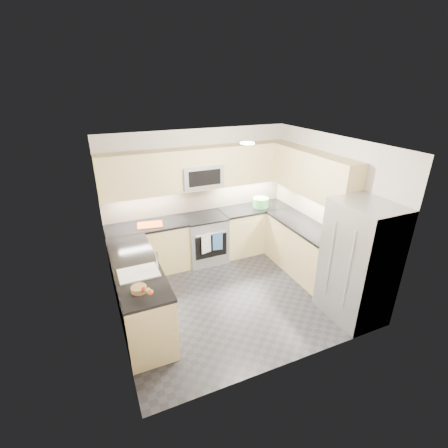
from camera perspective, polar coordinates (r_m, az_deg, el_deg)
floor at (r=5.57m, az=1.48°, el=-12.24°), size 3.60×3.20×0.00m
ceiling at (r=4.56m, az=1.82°, el=13.99°), size 3.60×3.20×0.02m
wall_back at (r=6.32m, az=-4.57°, el=5.06°), size 3.60×0.02×2.50m
wall_front at (r=3.73m, az=12.28°, el=-9.81°), size 3.60×0.02×2.50m
wall_left at (r=4.54m, az=-19.45°, el=-4.20°), size 0.02×3.20×2.50m
wall_right at (r=5.88m, az=17.75°, el=2.48°), size 0.02×3.20×2.50m
base_cab_back_left at (r=6.12m, az=-13.06°, el=-4.34°), size 1.42×0.60×0.90m
base_cab_back_right at (r=6.77m, az=5.23°, el=-0.91°), size 1.42×0.60×0.90m
base_cab_right at (r=6.13m, az=13.77°, el=-4.39°), size 0.60×1.70×0.90m
base_cab_peninsula at (r=4.97m, az=-14.68°, el=-11.78°), size 0.60×2.00×0.90m
countertop_back_left at (r=5.92m, az=-13.48°, el=-0.33°), size 1.42×0.63×0.04m
countertop_back_right at (r=6.59m, az=5.38°, el=2.80°), size 1.42×0.63×0.04m
countertop_right at (r=5.92m, az=14.22°, el=-0.39°), size 0.63×1.70×0.04m
countertop_peninsula at (r=4.72m, az=-15.28°, el=-7.13°), size 0.63×2.00×0.04m
upper_cab_back at (r=5.99m, az=-4.19°, el=9.77°), size 3.60×0.35×0.75m
upper_cab_right at (r=5.79m, az=15.37°, el=8.48°), size 0.35×1.95×0.75m
backsplash_back at (r=6.33m, az=-4.54°, el=4.58°), size 3.60×0.01×0.51m
backsplash_right at (r=6.21m, az=15.00°, el=3.43°), size 0.01×2.30×0.51m
gas_range at (r=6.34m, az=-3.36°, el=-2.62°), size 0.76×0.65×0.91m
range_cooktop at (r=6.15m, az=-3.46°, el=1.21°), size 0.76×0.65×0.03m
oven_door_glass at (r=6.07m, az=-2.26°, el=-3.95°), size 0.62×0.02×0.45m
oven_handle at (r=5.93m, az=-2.23°, el=-1.72°), size 0.60×0.02×0.02m
microwave at (r=6.00m, az=-4.07°, el=8.56°), size 0.76×0.40×0.40m
microwave_door at (r=5.82m, az=-3.37°, el=8.08°), size 0.60×0.01×0.28m
refrigerator at (r=5.06m, az=22.57°, el=-6.25°), size 0.70×0.90×1.80m
fridge_handle_left at (r=4.69m, az=20.98°, el=-7.76°), size 0.02×0.02×1.20m
fridge_handle_right at (r=4.91m, az=18.13°, el=-5.83°), size 0.02×0.02×1.20m
sink_basin at (r=4.53m, az=-14.69°, el=-9.09°), size 0.52×0.38×0.16m
faucet at (r=4.46m, az=-11.66°, el=-6.31°), size 0.03×0.03×0.28m
utensil_bowl at (r=6.59m, az=6.48°, el=3.79°), size 0.39×0.39×0.18m
cutting_board at (r=5.88m, az=-12.89°, el=-0.15°), size 0.48×0.37×0.01m
fruit_basket at (r=4.13m, az=-14.74°, el=-11.00°), size 0.25×0.25×0.07m
fruit_apple at (r=3.97m, az=-13.92°, el=-11.11°), size 0.07×0.07×0.07m
fruit_pear at (r=3.94m, az=-13.24°, el=-11.31°), size 0.07×0.07×0.07m
dish_towel_check at (r=5.95m, az=-3.14°, el=-3.46°), size 0.20×0.07×0.38m
dish_towel_blue at (r=6.03m, az=-1.13°, el=-3.07°), size 0.19×0.05×0.35m
fruit_orange at (r=3.91m, az=-12.81°, el=-11.62°), size 0.07×0.07×0.07m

